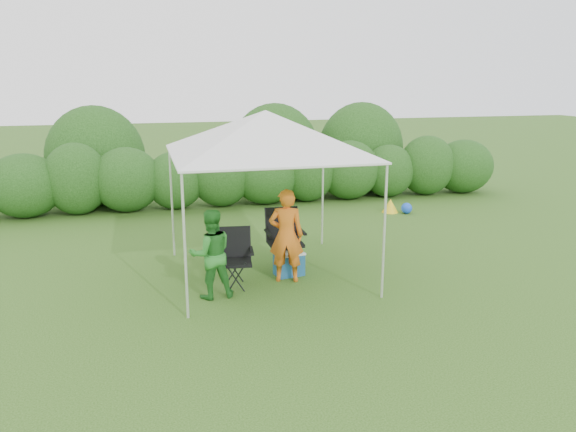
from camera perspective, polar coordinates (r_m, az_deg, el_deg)
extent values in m
plane|color=#3B641F|center=(9.42, -1.46, -6.91)|extent=(70.00, 70.00, 0.00)
ellipsoid|color=#25531A|center=(15.06, -25.21, 2.80)|extent=(1.80, 1.53, 1.57)
cylinder|color=#382616|center=(15.18, -24.96, 0.44)|extent=(0.12, 0.12, 0.30)
ellipsoid|color=#25531A|center=(14.86, -20.71, 3.54)|extent=(1.57, 1.34, 1.80)
cylinder|color=#382616|center=(15.00, -20.47, 0.73)|extent=(0.12, 0.12, 0.30)
ellipsoid|color=#25531A|center=(14.80, -16.07, 3.56)|extent=(1.72, 1.47, 1.65)
cylinder|color=#382616|center=(14.93, -15.89, 1.01)|extent=(0.12, 0.12, 0.30)
ellipsoid|color=#25531A|center=(14.83, -11.41, 3.56)|extent=(1.50, 1.28, 1.50)
cylinder|color=#382616|center=(14.94, -11.30, 1.30)|extent=(0.12, 0.12, 0.30)
ellipsoid|color=#25531A|center=(14.92, -6.83, 4.24)|extent=(1.65, 1.40, 1.73)
cylinder|color=#382616|center=(15.06, -6.75, 1.57)|extent=(0.12, 0.12, 0.30)
ellipsoid|color=#25531A|center=(15.14, -2.31, 4.18)|extent=(1.80, 1.53, 1.57)
cylinder|color=#382616|center=(15.26, -2.29, 1.82)|extent=(0.12, 0.12, 0.30)
ellipsoid|color=#25531A|center=(15.42, 2.05, 4.79)|extent=(1.58, 1.34, 1.80)
cylinder|color=#382616|center=(15.56, 2.03, 2.06)|extent=(0.12, 0.12, 0.30)
ellipsoid|color=#25531A|center=(15.82, 6.23, 4.67)|extent=(1.72, 1.47, 1.65)
cylinder|color=#382616|center=(15.94, 6.16, 2.28)|extent=(0.12, 0.12, 0.30)
ellipsoid|color=#25531A|center=(16.29, 10.17, 4.54)|extent=(1.50, 1.28, 1.50)
cylinder|color=#382616|center=(16.40, 10.08, 2.47)|extent=(0.12, 0.12, 0.30)
ellipsoid|color=#25531A|center=(16.81, 13.92, 5.02)|extent=(1.65, 1.40, 1.73)
cylinder|color=#382616|center=(16.93, 13.78, 2.64)|extent=(0.12, 0.12, 0.30)
ellipsoid|color=#25531A|center=(17.43, 17.38, 4.85)|extent=(1.80, 1.53, 1.57)
cylinder|color=#382616|center=(17.53, 17.23, 2.79)|extent=(0.12, 0.12, 0.30)
cylinder|color=silver|center=(7.93, -10.43, -3.18)|extent=(0.04, 0.04, 2.10)
cylinder|color=silver|center=(8.66, 9.76, -1.69)|extent=(0.04, 0.04, 2.10)
cylinder|color=silver|center=(10.83, -11.72, 1.37)|extent=(0.04, 0.04, 2.10)
cylinder|color=silver|center=(11.38, 3.54, 2.24)|extent=(0.04, 0.04, 2.10)
cube|color=white|center=(9.38, -2.25, 6.34)|extent=(3.10, 3.10, 0.03)
pyramid|color=white|center=(9.33, -2.27, 8.56)|extent=(3.10, 3.10, 0.70)
cube|color=black|center=(10.00, -0.28, -2.77)|extent=(0.60, 0.56, 0.06)
cube|color=black|center=(10.15, -0.61, -0.66)|extent=(0.59, 0.17, 0.56)
cube|color=black|center=(9.88, -2.01, -1.76)|extent=(0.07, 0.50, 0.03)
cube|color=black|center=(10.02, 1.42, -1.53)|extent=(0.07, 0.50, 0.03)
cylinder|color=black|center=(9.79, -1.37, -4.61)|extent=(0.03, 0.03, 0.48)
cylinder|color=black|center=(9.90, 1.46, -4.40)|extent=(0.03, 0.03, 0.48)
cylinder|color=black|center=(10.26, -1.97, -3.75)|extent=(0.03, 0.03, 0.48)
cylinder|color=black|center=(10.36, 0.74, -3.55)|extent=(0.03, 0.03, 0.48)
cube|color=black|center=(9.20, -5.40, -4.68)|extent=(0.59, 0.55, 0.05)
cube|color=black|center=(9.33, -5.49, -2.59)|extent=(0.54, 0.21, 0.50)
cube|color=black|center=(9.14, -7.15, -3.65)|extent=(0.11, 0.45, 0.03)
cube|color=black|center=(9.15, -3.71, -3.54)|extent=(0.11, 0.45, 0.03)
cylinder|color=black|center=(9.06, -6.74, -6.45)|extent=(0.02, 0.02, 0.43)
cylinder|color=black|center=(9.07, -3.90, -6.36)|extent=(0.02, 0.02, 0.43)
cylinder|color=black|center=(9.48, -6.77, -5.52)|extent=(0.02, 0.02, 0.43)
cylinder|color=black|center=(9.49, -4.07, -5.43)|extent=(0.02, 0.02, 0.43)
imported|color=orange|center=(9.33, -0.18, -2.00)|extent=(0.66, 0.52, 1.58)
imported|color=#287B28|center=(8.74, -7.83, -3.84)|extent=(0.73, 0.59, 1.41)
cube|color=#1C5282|center=(9.78, 0.10, -4.94)|extent=(0.52, 0.41, 0.38)
cube|color=silver|center=(9.71, 0.10, -3.79)|extent=(0.55, 0.44, 0.03)
cylinder|color=#592D0C|center=(9.65, 0.50, -3.13)|extent=(0.06, 0.06, 0.22)
cone|color=yellow|center=(14.49, 10.35, 1.03)|extent=(0.41, 0.41, 0.34)
sphere|color=blue|center=(14.45, 11.96, 0.78)|extent=(0.27, 0.27, 0.27)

